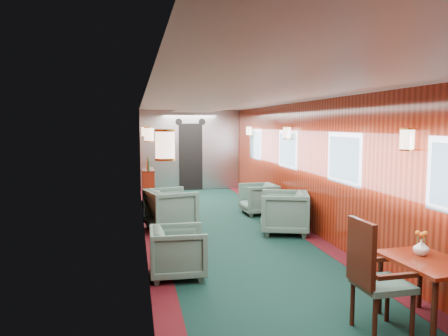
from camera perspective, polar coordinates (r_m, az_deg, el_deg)
name	(u,v)px	position (r m, az deg, el deg)	size (l,w,h in m)	color
room	(234,144)	(7.35, 1.37, 3.10)	(12.00, 12.10, 2.40)	black
bulkhead	(190,151)	(13.20, -4.41, 2.28)	(2.98, 0.17, 2.39)	#AAADB1
windows_right	(311,153)	(8.06, 11.33, 1.90)	(0.02, 8.60, 0.80)	#ABAEB2
wall_sconces	(227,134)	(7.90, 0.45, 4.40)	(2.97, 7.97, 0.25)	#FFE2C6
dining_table	(427,271)	(4.76, 25.03, -12.06)	(0.69, 0.94, 0.67)	maroon
side_chair	(373,272)	(4.41, 18.87, -12.76)	(0.51, 0.53, 1.10)	#1A3E39
credenza	(148,186)	(10.96, -9.88, -2.36)	(0.31, 0.98, 1.15)	maroon
flower_vase	(421,247)	(4.84, 24.36, -9.43)	(0.15, 0.15, 0.16)	silver
armchair_left_near	(178,252)	(5.77, -5.99, -10.85)	(0.70, 0.72, 0.66)	#1A3E39
armchair_left_far	(171,209)	(8.27, -6.97, -5.36)	(0.83, 0.85, 0.77)	#1A3E39
armchair_right_near	(284,212)	(8.01, 7.87, -5.76)	(0.82, 0.85, 0.77)	#1A3E39
armchair_right_far	(259,199)	(9.65, 4.56, -4.04)	(0.72, 0.75, 0.68)	#1A3E39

